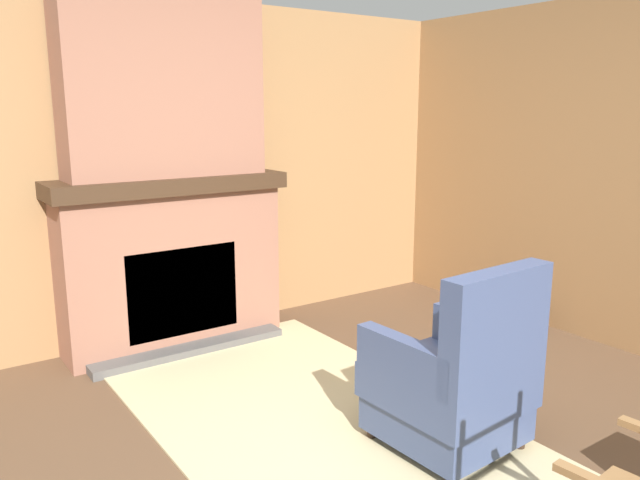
{
  "coord_description": "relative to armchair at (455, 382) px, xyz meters",
  "views": [
    {
      "loc": [
        1.78,
        -1.59,
        1.68
      ],
      "look_at": [
        -1.2,
        0.49,
        0.9
      ],
      "focal_mm": 35.0,
      "sensor_mm": 36.0,
      "label": 1
    }
  ],
  "objects": [
    {
      "name": "chimney_breast",
      "position": [
        -2.16,
        -0.58,
        1.46
      ],
      "size": [
        0.34,
        1.34,
        1.2
      ],
      "color": "#93604C",
      "rests_on": "fireplace_hearth"
    },
    {
      "name": "firewood_stack",
      "position": [
        -0.97,
        1.55,
        -0.28
      ],
      "size": [
        0.53,
        0.53,
        0.15
      ],
      "rotation": [
        0.0,
        0.0,
        -0.2
      ],
      "color": "brown",
      "rests_on": "ground"
    },
    {
      "name": "wood_panel_wall_left",
      "position": [
        -2.38,
        -0.58,
        0.86
      ],
      "size": [
        0.06,
        5.65,
        2.43
      ],
      "color": "#9E7247",
      "rests_on": "ground"
    },
    {
      "name": "armchair",
      "position": [
        0.0,
        0.0,
        0.0
      ],
      "size": [
        0.69,
        0.67,
        0.97
      ],
      "rotation": [
        0.0,
        0.0,
        3.19
      ],
      "color": "#3D4C75",
      "rests_on": "ground"
    },
    {
      "name": "storage_case",
      "position": [
        -2.2,
        -0.21,
        0.93
      ],
      "size": [
        0.17,
        0.25,
        0.14
      ],
      "color": "gray",
      "rests_on": "fireplace_hearth"
    },
    {
      "name": "fireplace_hearth",
      "position": [
        -2.15,
        -0.58,
        0.25
      ],
      "size": [
        0.6,
        1.63,
        1.21
      ],
      "color": "#93604C",
      "rests_on": "ground"
    },
    {
      "name": "oil_lamp_vase",
      "position": [
        -2.2,
        -0.8,
        0.95
      ],
      "size": [
        0.1,
        0.1,
        0.25
      ],
      "color": "silver",
      "rests_on": "fireplace_hearth"
    },
    {
      "name": "area_rug",
      "position": [
        -0.32,
        -0.41,
        -0.35
      ],
      "size": [
        3.47,
        1.58,
        0.01
      ],
      "color": "#C6B789",
      "rests_on": "ground"
    }
  ]
}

